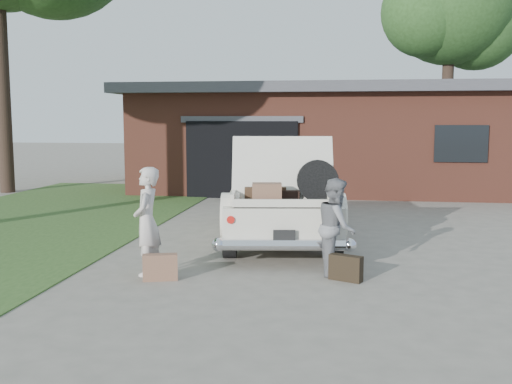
# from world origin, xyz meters

# --- Properties ---
(ground) EXTENTS (90.00, 90.00, 0.00)m
(ground) POSITION_xyz_m (0.00, 0.00, 0.00)
(ground) COLOR gray
(ground) RESTS_ON ground
(grass_strip) EXTENTS (6.00, 16.00, 0.02)m
(grass_strip) POSITION_xyz_m (-5.50, 3.00, 0.01)
(grass_strip) COLOR #2D4C1E
(grass_strip) RESTS_ON ground
(house) EXTENTS (12.80, 7.80, 3.30)m
(house) POSITION_xyz_m (0.98, 11.47, 1.67)
(house) COLOR brown
(house) RESTS_ON ground
(tree_right) EXTENTS (5.53, 4.81, 9.11)m
(tree_right) POSITION_xyz_m (5.38, 15.50, 6.41)
(tree_right) COLOR #38281E
(tree_right) RESTS_ON ground
(sedan) EXTENTS (2.57, 5.24, 1.98)m
(sedan) POSITION_xyz_m (0.20, 2.38, 0.74)
(sedan) COLOR beige
(sedan) RESTS_ON ground
(woman_left) EXTENTS (0.44, 0.62, 1.58)m
(woman_left) POSITION_xyz_m (-1.43, -0.56, 0.79)
(woman_left) COLOR beige
(woman_left) RESTS_ON ground
(woman_right) EXTENTS (0.58, 0.72, 1.42)m
(woman_right) POSITION_xyz_m (1.29, -0.15, 0.71)
(woman_right) COLOR slate
(woman_right) RESTS_ON ground
(suitcase_left) EXTENTS (0.51, 0.28, 0.37)m
(suitcase_left) POSITION_xyz_m (-1.15, -0.86, 0.19)
(suitcase_left) COLOR brown
(suitcase_left) RESTS_ON ground
(suitcase_right) EXTENTS (0.49, 0.33, 0.37)m
(suitcase_right) POSITION_xyz_m (1.44, -0.50, 0.18)
(suitcase_right) COLOR black
(suitcase_right) RESTS_ON ground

